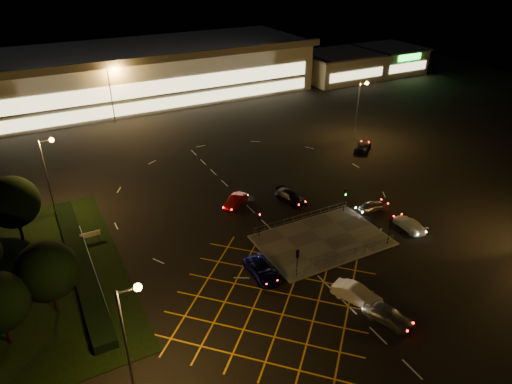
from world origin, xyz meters
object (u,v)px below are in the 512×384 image
car_near_silver (388,315)px  car_circ_red (236,201)px  signal_nw (259,220)px  car_queue_white (357,294)px  signal_ne (345,195)px  car_approach_white (409,224)px  car_far_dkgrey (291,197)px  car_east_grey (363,146)px  signal_se (390,227)px  signal_sw (297,258)px  car_left_blue (262,270)px  car_right_silver (372,206)px

car_near_silver → car_circ_red: car_near_silver is taller
signal_nw → car_queue_white: size_ratio=0.66×
signal_ne → car_approach_white: (4.47, -6.72, -1.72)m
car_far_dkgrey → car_approach_white: size_ratio=1.08×
car_east_grey → signal_se: bearing=106.8°
car_queue_white → car_east_grey: bearing=25.1°
car_far_dkgrey → car_east_grey: car_far_dkgrey is taller
signal_sw → signal_ne: size_ratio=1.00×
signal_ne → car_left_blue: (-15.00, -6.25, -1.66)m
signal_se → car_approach_white: (4.47, 1.26, -1.72)m
signal_se → car_circ_red: 19.39m
signal_se → car_far_dkgrey: 14.09m
signal_sw → car_left_blue: signal_sw is taller
signal_ne → car_east_grey: (14.70, 14.20, -1.73)m
car_far_dkgrey → car_east_grey: bearing=12.0°
signal_nw → car_left_blue: size_ratio=0.62×
signal_sw → car_approach_white: (16.47, 1.26, -1.72)m
signal_nw → car_east_grey: 30.29m
car_circ_red → car_east_grey: size_ratio=0.91×
car_left_blue → car_right_silver: bearing=16.5°
car_right_silver → car_approach_white: car_approach_white is taller
car_queue_white → car_circ_red: car_queue_white is taller
signal_ne → car_circ_red: 13.77m
car_right_silver → car_approach_white: size_ratio=0.82×
signal_ne → car_queue_white: signal_ne is taller
car_left_blue → car_near_silver: bearing=-56.2°
signal_se → signal_nw: 14.41m
car_circ_red → car_queue_white: bearing=-29.0°
signal_sw → car_left_blue: size_ratio=0.62×
signal_sw → car_near_silver: (3.81, -9.06, -1.60)m
car_queue_white → car_near_silver: bearing=-102.4°
car_near_silver → car_approach_white: bearing=17.6°
car_approach_white → car_near_silver: bearing=43.2°
car_left_blue → car_far_dkgrey: size_ratio=1.06×
signal_se → signal_ne: (0.00, 7.99, 0.00)m
car_far_dkgrey → car_left_blue: bearing=-145.2°
car_right_silver → car_left_blue: bearing=103.8°
signal_sw → car_near_silver: bearing=112.8°
car_right_silver → signal_sw: bearing=112.2°
car_near_silver → car_left_blue: (-6.81, 10.79, -0.06)m
signal_nw → car_circ_red: bearing=84.9°
car_east_grey → car_near_silver: bearing=104.1°
signal_nw → car_circ_red: size_ratio=0.76×
signal_se → signal_nw: size_ratio=1.00×
car_left_blue → car_circ_red: (3.68, 13.92, -0.02)m
car_left_blue → signal_se: bearing=-5.0°
car_east_grey → car_approach_white: car_approach_white is taller
car_circ_red → signal_nw: bearing=-40.5°
signal_ne → car_right_silver: signal_ne is taller
car_left_blue → car_circ_red: bearing=76.8°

